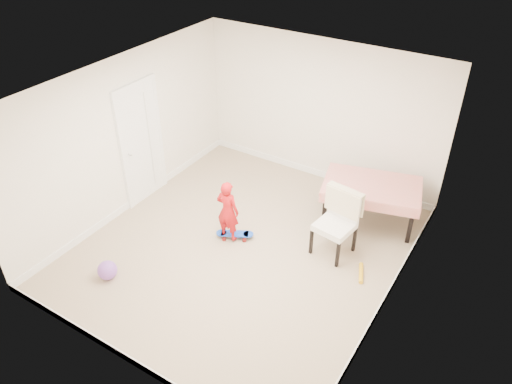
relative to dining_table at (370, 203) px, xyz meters
The scene contains 17 objects.
ground 2.18m from the dining_table, 129.18° to the right, with size 5.00×5.00×0.00m, color tan.
ceiling 3.09m from the dining_table, 129.18° to the right, with size 4.50×5.00×0.04m, color white.
wall_back 1.84m from the dining_table, 149.09° to the left, with size 4.50×0.04×2.60m, color white.
wall_front 4.46m from the dining_table, 108.14° to the right, with size 4.50×0.04×2.60m, color white.
wall_left 4.07m from the dining_table, 155.09° to the right, with size 0.04×5.00×2.60m, color white.
wall_right 2.11m from the dining_table, 62.39° to the right, with size 0.04×5.00×2.60m, color white.
door 3.89m from the dining_table, 159.11° to the right, with size 0.10×0.94×2.11m, color white.
baseboard_back 1.62m from the dining_table, 148.78° to the left, with size 4.50×0.02×0.12m, color white.
baseboard_front 4.38m from the dining_table, 108.10° to the right, with size 4.50×0.02×0.12m, color white.
baseboard_left 3.98m from the dining_table, 155.15° to the right, with size 0.02×5.00×0.12m, color white.
baseboard_right 1.91m from the dining_table, 62.12° to the right, with size 0.02×5.00×0.12m, color white.
dining_table is the anchor object (origin of this frame).
dining_chair 1.07m from the dining_table, 98.71° to the right, with size 0.57×0.65×1.04m, color silver, non-canonical shape.
skateboard 2.25m from the dining_table, 136.08° to the right, with size 0.59×0.21×0.09m, color blue, non-canonical shape.
child 2.33m from the dining_table, 135.85° to the right, with size 0.37×0.25×1.02m, color red.
balloon 4.19m from the dining_table, 129.00° to the right, with size 0.28×0.28×0.28m, color purple.
foam_toy 1.38m from the dining_table, 72.19° to the right, with size 0.06×0.06×0.40m, color yellow.
Camera 1 is at (3.29, -4.91, 5.01)m, focal length 35.00 mm.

